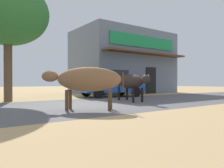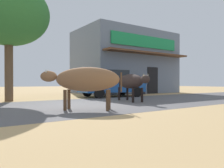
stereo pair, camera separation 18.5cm
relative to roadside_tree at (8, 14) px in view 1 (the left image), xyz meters
The scene contains 8 objects.
ground 5.74m from the roadside_tree, 60.73° to the right, with size 80.00×80.00×0.00m, color tan.
asphalt_road 5.74m from the roadside_tree, 60.73° to the right, with size 72.00×5.85×0.00m, color #585557.
storefront_right_club 10.82m from the roadside_tree, 21.25° to the left, with size 8.22×6.02×5.20m.
roadside_tree is the anchor object (origin of this frame).
parked_hatchback_car 6.62m from the roadside_tree, ahead, with size 4.10×2.25×1.64m.
cow_near_brown 6.01m from the roadside_tree, 73.00° to the right, with size 2.33×2.01×1.40m.
cow_far_dark 6.57m from the roadside_tree, 34.51° to the right, with size 1.04×2.74×1.29m.
pedestrian_by_shop 10.03m from the roadside_tree, ahead, with size 0.40×0.61×1.49m.
Camera 1 is at (-3.94, -7.68, 0.90)m, focal length 35.15 mm.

